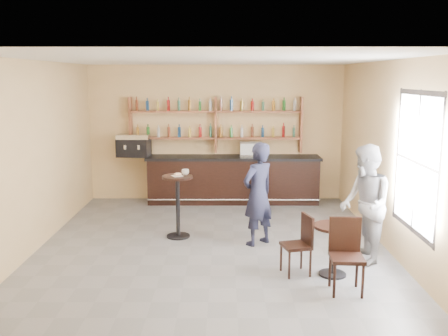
{
  "coord_description": "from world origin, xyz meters",
  "views": [
    {
      "loc": [
        0.22,
        -8.32,
        2.92
      ],
      "look_at": [
        0.2,
        0.8,
        1.25
      ],
      "focal_mm": 40.0,
      "sensor_mm": 36.0,
      "label": 1
    }
  ],
  "objects_px": {
    "man_main": "(258,194)",
    "espresso_machine": "(134,145)",
    "cafe_table": "(333,250)",
    "chair_south": "(347,257)",
    "patron_second": "(365,204)",
    "pastry_case": "(251,150)",
    "pedestal_table": "(178,207)",
    "bar_counter": "(233,179)",
    "chair_west": "(296,245)"
  },
  "relations": [
    {
      "from": "pastry_case",
      "to": "chair_south",
      "type": "distance_m",
      "value": 5.18
    },
    {
      "from": "chair_south",
      "to": "pedestal_table",
      "type": "bearing_deg",
      "value": 139.13
    },
    {
      "from": "chair_south",
      "to": "cafe_table",
      "type": "bearing_deg",
      "value": 97.46
    },
    {
      "from": "cafe_table",
      "to": "pastry_case",
      "type": "bearing_deg",
      "value": 102.76
    },
    {
      "from": "espresso_machine",
      "to": "pedestal_table",
      "type": "relative_size",
      "value": 0.63
    },
    {
      "from": "bar_counter",
      "to": "man_main",
      "type": "relative_size",
      "value": 2.23
    },
    {
      "from": "patron_second",
      "to": "espresso_machine",
      "type": "bearing_deg",
      "value": -132.65
    },
    {
      "from": "chair_south",
      "to": "pastry_case",
      "type": "bearing_deg",
      "value": 104.52
    },
    {
      "from": "pastry_case",
      "to": "man_main",
      "type": "distance_m",
      "value": 3.03
    },
    {
      "from": "man_main",
      "to": "pedestal_table",
      "type": "bearing_deg",
      "value": -56.52
    },
    {
      "from": "man_main",
      "to": "chair_south",
      "type": "height_order",
      "value": "man_main"
    },
    {
      "from": "man_main",
      "to": "cafe_table",
      "type": "distance_m",
      "value": 1.82
    },
    {
      "from": "bar_counter",
      "to": "cafe_table",
      "type": "relative_size",
      "value": 5.22
    },
    {
      "from": "patron_second",
      "to": "man_main",
      "type": "bearing_deg",
      "value": -118.29
    },
    {
      "from": "espresso_machine",
      "to": "patron_second",
      "type": "height_order",
      "value": "patron_second"
    },
    {
      "from": "espresso_machine",
      "to": "pedestal_table",
      "type": "xyz_separation_m",
      "value": [
        1.26,
        -2.61,
        -0.78
      ]
    },
    {
      "from": "patron_second",
      "to": "bar_counter",
      "type": "bearing_deg",
      "value": -153.37
    },
    {
      "from": "espresso_machine",
      "to": "man_main",
      "type": "relative_size",
      "value": 0.4
    },
    {
      "from": "espresso_machine",
      "to": "chair_south",
      "type": "height_order",
      "value": "espresso_machine"
    },
    {
      "from": "pedestal_table",
      "to": "patron_second",
      "type": "height_order",
      "value": "patron_second"
    },
    {
      "from": "bar_counter",
      "to": "chair_west",
      "type": "xyz_separation_m",
      "value": [
        0.87,
        -4.37,
        -0.09
      ]
    },
    {
      "from": "pastry_case",
      "to": "man_main",
      "type": "height_order",
      "value": "man_main"
    },
    {
      "from": "pedestal_table",
      "to": "chair_south",
      "type": "distance_m",
      "value": 3.49
    },
    {
      "from": "bar_counter",
      "to": "chair_south",
      "type": "distance_m",
      "value": 5.23
    },
    {
      "from": "chair_west",
      "to": "chair_south",
      "type": "bearing_deg",
      "value": 27.96
    },
    {
      "from": "espresso_machine",
      "to": "man_main",
      "type": "height_order",
      "value": "man_main"
    },
    {
      "from": "pedestal_table",
      "to": "chair_west",
      "type": "height_order",
      "value": "pedestal_table"
    },
    {
      "from": "bar_counter",
      "to": "pedestal_table",
      "type": "relative_size",
      "value": 3.51
    },
    {
      "from": "pedestal_table",
      "to": "chair_south",
      "type": "height_order",
      "value": "pedestal_table"
    },
    {
      "from": "pedestal_table",
      "to": "espresso_machine",
      "type": "bearing_deg",
      "value": 115.65
    },
    {
      "from": "pedestal_table",
      "to": "man_main",
      "type": "relative_size",
      "value": 0.63
    },
    {
      "from": "pedestal_table",
      "to": "man_main",
      "type": "bearing_deg",
      "value": -15.33
    },
    {
      "from": "bar_counter",
      "to": "espresso_machine",
      "type": "relative_size",
      "value": 5.55
    },
    {
      "from": "espresso_machine",
      "to": "man_main",
      "type": "bearing_deg",
      "value": -41.66
    },
    {
      "from": "bar_counter",
      "to": "cafe_table",
      "type": "distance_m",
      "value": 4.64
    },
    {
      "from": "pedestal_table",
      "to": "chair_west",
      "type": "distance_m",
      "value": 2.61
    },
    {
      "from": "chair_west",
      "to": "chair_south",
      "type": "xyz_separation_m",
      "value": [
        0.6,
        -0.65,
        0.06
      ]
    },
    {
      "from": "cafe_table",
      "to": "chair_south",
      "type": "height_order",
      "value": "chair_south"
    },
    {
      "from": "man_main",
      "to": "espresso_machine",
      "type": "bearing_deg",
      "value": -89.32
    },
    {
      "from": "cafe_table",
      "to": "chair_south",
      "type": "bearing_deg",
      "value": -85.24
    },
    {
      "from": "pastry_case",
      "to": "cafe_table",
      "type": "height_order",
      "value": "pastry_case"
    },
    {
      "from": "bar_counter",
      "to": "espresso_machine",
      "type": "xyz_separation_m",
      "value": [
        -2.31,
        0.0,
        0.81
      ]
    },
    {
      "from": "espresso_machine",
      "to": "cafe_table",
      "type": "xyz_separation_m",
      "value": [
        3.73,
        -4.42,
        -0.97
      ]
    },
    {
      "from": "chair_south",
      "to": "patron_second",
      "type": "bearing_deg",
      "value": 67.51
    },
    {
      "from": "man_main",
      "to": "chair_south",
      "type": "relative_size",
      "value": 1.78
    },
    {
      "from": "espresso_machine",
      "to": "chair_south",
      "type": "xyz_separation_m",
      "value": [
        3.78,
        -5.02,
        -0.85
      ]
    },
    {
      "from": "bar_counter",
      "to": "chair_west",
      "type": "relative_size",
      "value": 4.47
    },
    {
      "from": "espresso_machine",
      "to": "chair_west",
      "type": "relative_size",
      "value": 0.8
    },
    {
      "from": "bar_counter",
      "to": "cafe_table",
      "type": "xyz_separation_m",
      "value": [
        1.42,
        -4.42,
        -0.16
      ]
    },
    {
      "from": "pastry_case",
      "to": "patron_second",
      "type": "xyz_separation_m",
      "value": [
        1.6,
        -3.85,
        -0.31
      ]
    }
  ]
}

